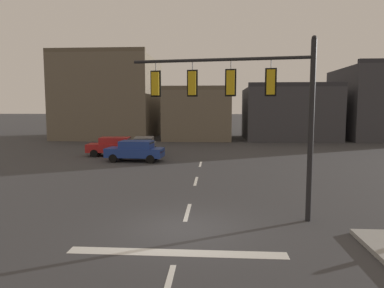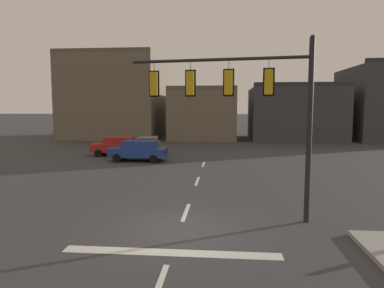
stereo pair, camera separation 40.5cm
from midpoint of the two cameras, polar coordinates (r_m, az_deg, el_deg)
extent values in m
plane|color=#353538|center=(12.60, -1.05, -13.59)|extent=(400.00, 400.00, 0.00)
cube|color=silver|center=(10.75, -2.27, -17.12)|extent=(6.40, 0.50, 0.01)
cube|color=silver|center=(8.96, -4.08, -22.11)|extent=(0.16, 2.40, 0.01)
cube|color=silver|center=(14.49, -0.17, -10.93)|extent=(0.16, 2.40, 0.01)
cube|color=silver|center=(20.28, 1.43, -6.01)|extent=(0.16, 2.40, 0.01)
cube|color=silver|center=(26.17, 2.31, -3.28)|extent=(0.16, 2.40, 0.01)
cylinder|color=black|center=(13.45, 19.23, 1.74)|extent=(0.20, 0.20, 6.60)
cylinder|color=black|center=(13.61, 4.97, 13.43)|extent=(6.69, 1.09, 0.12)
sphere|color=black|center=(13.63, 19.74, 15.93)|extent=(0.18, 0.18, 0.18)
cylinder|color=#56565B|center=(13.43, 13.22, 12.38)|extent=(0.03, 0.03, 0.35)
cube|color=gold|center=(13.38, 13.16, 9.72)|extent=(0.33, 0.28, 0.90)
sphere|color=red|center=(13.53, 13.19, 10.87)|extent=(0.20, 0.20, 0.20)
sphere|color=#2D2314|center=(13.51, 13.16, 9.68)|extent=(0.20, 0.20, 0.20)
sphere|color=black|center=(13.49, 13.13, 8.49)|extent=(0.20, 0.20, 0.20)
cube|color=black|center=(13.36, 13.16, 9.73)|extent=(0.42, 0.09, 1.02)
cylinder|color=#56565B|center=(13.53, 6.85, 12.45)|extent=(0.03, 0.03, 0.35)
cube|color=gold|center=(13.47, 6.82, 9.81)|extent=(0.33, 0.28, 0.90)
sphere|color=red|center=(13.62, 6.90, 10.95)|extent=(0.20, 0.20, 0.20)
sphere|color=#2D2314|center=(13.60, 6.88, 9.77)|extent=(0.20, 0.20, 0.20)
sphere|color=black|center=(13.58, 6.87, 8.59)|extent=(0.20, 0.20, 0.20)
cube|color=black|center=(13.45, 6.81, 9.81)|extent=(0.42, 0.09, 1.02)
cylinder|color=#56565B|center=(13.77, 0.64, 12.37)|extent=(0.03, 0.03, 0.35)
cube|color=gold|center=(13.72, 0.63, 9.78)|extent=(0.33, 0.28, 0.90)
sphere|color=red|center=(13.87, 0.76, 10.90)|extent=(0.20, 0.20, 0.20)
sphere|color=#2D2314|center=(13.85, 0.75, 9.75)|extent=(0.20, 0.20, 0.20)
sphere|color=black|center=(13.83, 0.75, 8.58)|extent=(0.20, 0.20, 0.20)
cube|color=black|center=(13.70, 0.61, 9.79)|extent=(0.42, 0.09, 1.02)
cylinder|color=#56565B|center=(14.17, -5.29, 12.17)|extent=(0.03, 0.03, 0.35)
cube|color=gold|center=(14.12, -5.26, 9.65)|extent=(0.33, 0.28, 0.90)
sphere|color=red|center=(14.26, -5.10, 10.75)|extent=(0.20, 0.20, 0.20)
sphere|color=#2D2314|center=(14.24, -5.09, 9.62)|extent=(0.20, 0.20, 0.20)
sphere|color=black|center=(14.23, -5.08, 8.49)|extent=(0.20, 0.20, 0.20)
cube|color=black|center=(14.10, -5.29, 9.65)|extent=(0.42, 0.09, 1.02)
cube|color=slate|center=(31.16, -6.71, -0.53)|extent=(2.33, 4.59, 0.70)
cube|color=slate|center=(30.95, -6.75, 0.60)|extent=(1.89, 2.64, 0.56)
cube|color=#2D3842|center=(31.71, -6.63, 0.69)|extent=(1.54, 0.43, 0.47)
cube|color=#2D3842|center=(29.79, -6.94, 0.35)|extent=(1.54, 0.40, 0.46)
cylinder|color=black|center=(32.72, -7.97, -0.91)|extent=(0.30, 0.66, 0.64)
cylinder|color=black|center=(32.58, -5.00, -0.90)|extent=(0.30, 0.66, 0.64)
cylinder|color=black|center=(29.86, -8.56, -1.58)|extent=(0.30, 0.66, 0.64)
cylinder|color=black|center=(29.71, -5.30, -1.57)|extent=(0.30, 0.66, 0.64)
sphere|color=silver|center=(33.36, -7.38, -0.02)|extent=(0.16, 0.16, 0.16)
sphere|color=silver|center=(33.27, -5.41, -0.02)|extent=(0.16, 0.16, 0.16)
cube|color=maroon|center=(28.99, -7.08, -0.86)|extent=(1.36, 0.21, 0.12)
cube|color=navy|center=(27.87, -8.26, -1.32)|extent=(4.51, 2.08, 0.70)
cube|color=navy|center=(27.75, -7.98, -0.04)|extent=(2.56, 1.75, 0.56)
cube|color=#2D3842|center=(27.98, -9.48, -0.06)|extent=(0.34, 1.53, 0.47)
cube|color=#2D3842|center=(27.44, -5.64, -0.12)|extent=(0.31, 1.53, 0.46)
cylinder|color=black|center=(27.59, -11.65, -2.26)|extent=(0.65, 0.26, 0.64)
cylinder|color=black|center=(29.17, -10.48, -1.79)|extent=(0.65, 0.26, 0.64)
cylinder|color=black|center=(26.71, -5.80, -2.43)|extent=(0.65, 0.26, 0.64)
cylinder|color=black|center=(28.34, -4.93, -1.94)|extent=(0.65, 0.26, 0.64)
sphere|color=silver|center=(28.05, -12.87, -1.26)|extent=(0.16, 0.16, 0.16)
sphere|color=silver|center=(29.11, -12.03, -0.98)|extent=(0.16, 0.16, 0.16)
cube|color=maroon|center=(27.30, -3.88, -1.26)|extent=(0.13, 1.37, 0.12)
cube|color=#A81E1E|center=(31.38, -11.56, -0.57)|extent=(4.51, 2.10, 0.70)
cube|color=#A81E1E|center=(31.28, -11.32, 0.58)|extent=(2.57, 1.77, 0.56)
cube|color=#2D3842|center=(31.46, -12.68, 0.54)|extent=(0.35, 1.53, 0.47)
cube|color=#2D3842|center=(31.05, -9.21, 0.54)|extent=(0.32, 1.53, 0.46)
cylinder|color=black|center=(30.96, -14.52, -1.43)|extent=(0.65, 0.26, 0.64)
cylinder|color=black|center=(32.59, -13.71, -1.05)|extent=(0.65, 0.26, 0.64)
cylinder|color=black|center=(30.30, -9.23, -1.48)|extent=(0.65, 0.26, 0.64)
cylinder|color=black|center=(31.96, -8.67, -1.08)|extent=(0.65, 0.26, 0.64)
sphere|color=silver|center=(31.38, -15.68, -0.58)|extent=(0.16, 0.16, 0.16)
sphere|color=silver|center=(32.48, -15.09, -0.34)|extent=(0.16, 0.16, 0.16)
cube|color=maroon|center=(30.96, -7.63, -0.44)|extent=(0.13, 1.37, 0.12)
cube|color=#665B4C|center=(50.86, -11.84, 7.21)|extent=(12.42, 12.89, 10.81)
cube|color=brown|center=(45.52, -14.34, 14.46)|extent=(12.42, 0.60, 0.50)
cube|color=#665B4C|center=(48.83, 2.24, 4.71)|extent=(8.52, 13.14, 6.25)
cube|color=brown|center=(42.62, 1.81, 9.06)|extent=(8.52, 0.60, 0.50)
cube|color=#38383D|center=(48.19, 16.42, 4.66)|extent=(11.32, 10.19, 6.60)
cube|color=#2B2B30|center=(43.56, 17.79, 9.18)|extent=(11.32, 0.60, 0.50)
camera|label=1|loc=(0.20, -89.30, 0.07)|focal=33.02mm
camera|label=2|loc=(0.20, 90.70, -0.07)|focal=33.02mm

